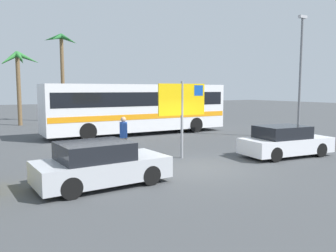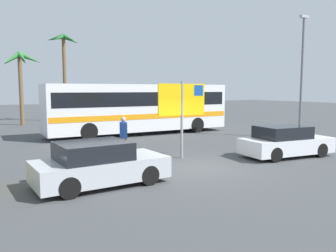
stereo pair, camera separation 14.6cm
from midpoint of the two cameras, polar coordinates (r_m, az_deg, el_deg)
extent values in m
plane|color=#424447|center=(12.59, 5.77, -7.04)|extent=(120.00, 120.00, 0.00)
cube|color=white|center=(21.87, -4.57, 3.15)|extent=(11.84, 2.43, 2.90)
cube|color=black|center=(21.85, -4.59, 4.59)|extent=(11.36, 2.46, 0.84)
cube|color=orange|center=(21.90, -4.56, 1.82)|extent=(11.72, 2.46, 0.32)
cylinder|color=black|center=(24.65, 2.14, 0.65)|extent=(1.00, 0.28, 1.00)
cylinder|color=black|center=(22.83, 5.00, 0.19)|extent=(1.00, 0.28, 1.00)
cylinder|color=black|center=(21.75, -14.57, -0.29)|extent=(1.00, 0.28, 1.00)
cylinder|color=black|center=(19.66, -12.94, -0.91)|extent=(1.00, 0.28, 1.00)
cylinder|color=gray|center=(14.09, 2.63, 1.00)|extent=(0.11, 0.11, 3.20)
cube|color=yellow|center=(14.04, 2.65, 4.45)|extent=(2.20, 0.08, 1.30)
cube|color=#1447A8|center=(14.47, 5.37, 5.95)|extent=(0.44, 0.07, 0.44)
cube|color=silver|center=(15.45, 19.47, -3.06)|extent=(4.12, 2.00, 0.64)
cube|color=black|center=(15.21, 18.89, -0.98)|extent=(2.20, 1.70, 0.52)
cylinder|color=black|center=(16.86, 20.74, -3.00)|extent=(0.61, 0.22, 0.60)
cylinder|color=black|center=(15.85, 24.56, -3.72)|extent=(0.61, 0.22, 0.60)
cylinder|color=black|center=(15.24, 14.12, -3.73)|extent=(0.61, 0.22, 0.60)
cylinder|color=black|center=(14.11, 17.88, -4.62)|extent=(0.61, 0.22, 0.60)
cube|color=#B7BABF|center=(10.48, -10.80, -7.09)|extent=(4.01, 2.04, 0.64)
cube|color=black|center=(10.28, -12.07, -4.07)|extent=(2.13, 1.78, 0.52)
cylinder|color=black|center=(11.74, -6.82, -6.51)|extent=(0.61, 0.20, 0.60)
cylinder|color=black|center=(10.31, -2.70, -8.26)|extent=(0.61, 0.20, 0.60)
cylinder|color=black|center=(10.93, -18.39, -7.74)|extent=(0.61, 0.20, 0.60)
cylinder|color=black|center=(9.38, -15.78, -9.96)|extent=(0.61, 0.20, 0.60)
cylinder|color=#706656|center=(14.52, -6.80, -3.59)|extent=(0.13, 0.13, 0.84)
cylinder|color=#706656|center=(14.56, -7.49, -3.58)|extent=(0.13, 0.13, 0.84)
cylinder|color=#2851B2|center=(14.43, -7.19, -0.65)|extent=(0.32, 0.32, 0.66)
sphere|color=tan|center=(14.38, -7.21, 1.10)|extent=(0.23, 0.23, 0.23)
cylinder|color=slate|center=(21.52, 21.66, 7.30)|extent=(0.14, 0.14, 6.92)
cube|color=#B2B2B7|center=(21.91, 22.05, 16.64)|extent=(0.56, 0.20, 0.16)
cylinder|color=brown|center=(31.81, -16.78, 7.31)|extent=(0.32, 0.32, 7.30)
cone|color=#23662D|center=(32.34, -15.79, 13.70)|extent=(1.59, 0.63, 0.94)
cone|color=#23662D|center=(32.78, -16.93, 13.51)|extent=(0.82, 1.60, 1.00)
cone|color=#23662D|center=(32.28, -18.27, 13.77)|extent=(1.59, 1.07, 0.80)
cone|color=#23662D|center=(31.51, -17.67, 13.90)|extent=(1.39, 1.43, 0.90)
cone|color=#23662D|center=(31.53, -16.25, 13.96)|extent=(0.98, 1.61, 0.87)
cylinder|color=brown|center=(29.57, -23.27, 5.38)|extent=(0.32, 0.32, 5.44)
cone|color=#2D7533|center=(29.67, -21.93, 10.43)|extent=(1.80, 0.66, 1.08)
cone|color=#2D7533|center=(30.44, -23.04, 10.29)|extent=(1.09, 1.80, 1.06)
cone|color=#2D7533|center=(30.14, -24.64, 10.12)|extent=(1.55, 1.52, 1.19)
cone|color=#2D7533|center=(29.18, -24.60, 10.21)|extent=(1.66, 1.34, 1.24)
cone|color=#2D7533|center=(28.90, -23.09, 10.53)|extent=(0.68, 1.81, 1.06)
camera|label=1|loc=(0.07, -89.71, 0.03)|focal=36.37mm
camera|label=2|loc=(0.07, 90.29, -0.03)|focal=36.37mm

